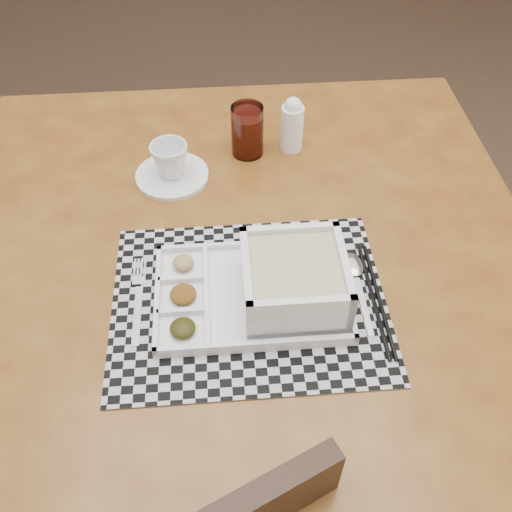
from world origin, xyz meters
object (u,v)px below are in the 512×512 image
Objects in this scene: juice_glass at (247,132)px; creamer_bottle at (292,125)px; serving_tray at (280,285)px; dining_table at (242,278)px; cup at (170,160)px.

juice_glass is 0.90× the size of creamer_bottle.
dining_table is at bearing 111.29° from serving_tray.
juice_glass reaches higher than dining_table.
juice_glass reaches higher than serving_tray.
serving_tray reaches higher than dining_table.
dining_table is at bearing -117.31° from creamer_bottle.
cup reaches higher than dining_table.
serving_tray is at bearing -68.71° from dining_table.
cup is 0.69× the size of juice_glass.
juice_glass is (0.00, 0.41, 0.01)m from serving_tray.
serving_tray is at bearing -90.14° from juice_glass.
creamer_bottle is at bearing 1.01° from juice_glass.
creamer_bottle is (0.10, 0.41, 0.02)m from serving_tray.
serving_tray reaches higher than cup.
dining_table is 10.46× the size of juice_glass.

